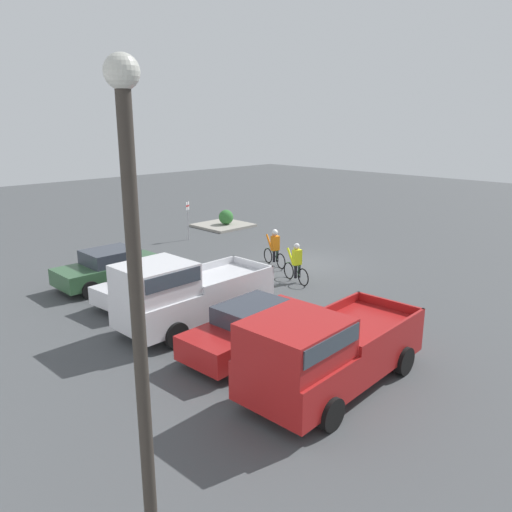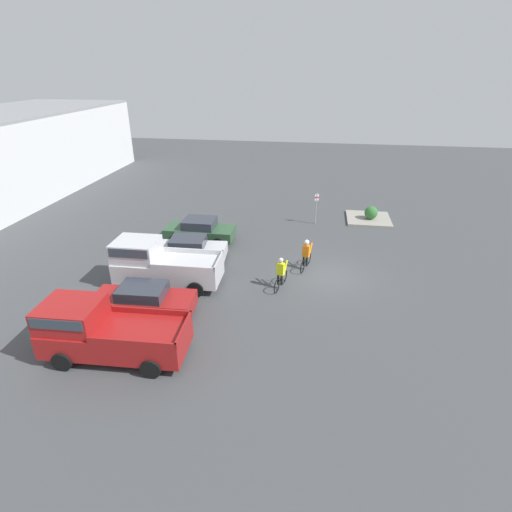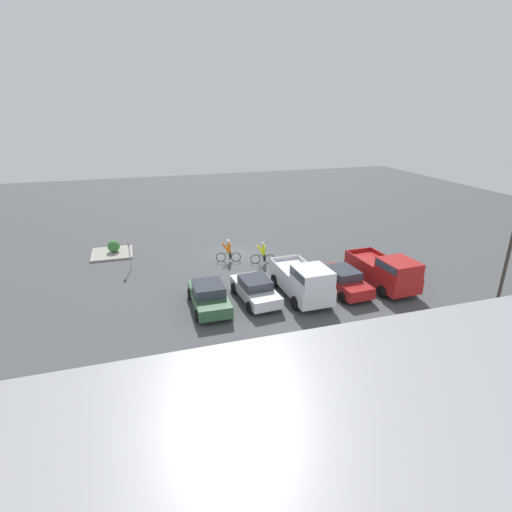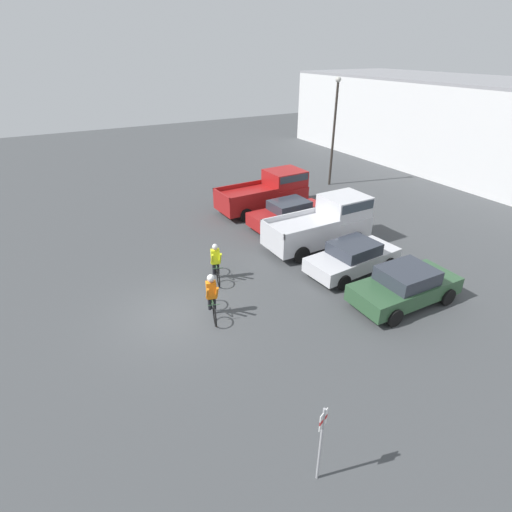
% 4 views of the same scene
% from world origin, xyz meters
% --- Properties ---
extents(ground_plane, '(80.00, 80.00, 0.00)m').
position_xyz_m(ground_plane, '(0.00, 0.00, 0.00)').
color(ground_plane, '#424447').
extents(pickup_truck_0, '(2.48, 5.50, 2.22)m').
position_xyz_m(pickup_truck_0, '(-7.75, 8.60, 1.13)').
color(pickup_truck_0, maroon).
rests_on(pickup_truck_0, ground_plane).
extents(sedan_0, '(2.06, 4.56, 1.45)m').
position_xyz_m(sedan_0, '(-4.93, 8.21, 0.73)').
color(sedan_0, maroon).
rests_on(sedan_0, ground_plane).
extents(pickup_truck_1, '(2.33, 5.32, 2.35)m').
position_xyz_m(pickup_truck_1, '(-2.14, 8.55, 1.20)').
color(pickup_truck_1, silver).
rests_on(pickup_truck_1, ground_plane).
extents(sedan_1, '(2.20, 4.37, 1.40)m').
position_xyz_m(sedan_1, '(0.67, 7.89, 0.71)').
color(sedan_1, silver).
rests_on(sedan_1, ground_plane).
extents(sedan_2, '(2.04, 4.33, 1.48)m').
position_xyz_m(sedan_2, '(3.47, 8.03, 0.75)').
color(sedan_2, '#2D5133').
rests_on(sedan_2, ground_plane).
extents(cyclist_0, '(1.80, 0.60, 1.74)m').
position_xyz_m(cyclist_0, '(0.70, 1.26, 0.88)').
color(cyclist_0, black).
rests_on(cyclist_0, ground_plane).
extents(cyclist_1, '(1.75, 0.59, 1.68)m').
position_xyz_m(cyclist_1, '(-1.60, 2.42, 0.82)').
color(cyclist_1, black).
rests_on(cyclist_1, ground_plane).
extents(fire_lane_sign, '(0.14, 0.29, 2.25)m').
position_xyz_m(fire_lane_sign, '(7.67, 0.86, 1.36)').
color(fire_lane_sign, '#9E9EA3').
rests_on(fire_lane_sign, ground_plane).
extents(curb_island, '(3.06, 3.07, 0.15)m').
position_xyz_m(curb_island, '(9.06, -2.94, 0.07)').
color(curb_island, gray).
rests_on(curb_island, ground_plane).
extents(shrub, '(0.93, 0.93, 0.93)m').
position_xyz_m(shrub, '(8.89, -3.05, 0.61)').
color(shrub, '#337033').
rests_on(shrub, curb_island).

